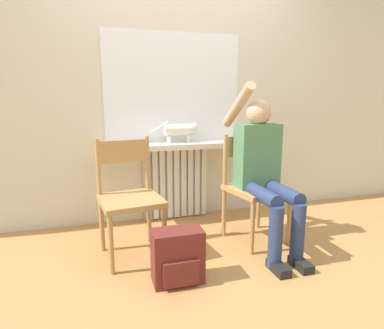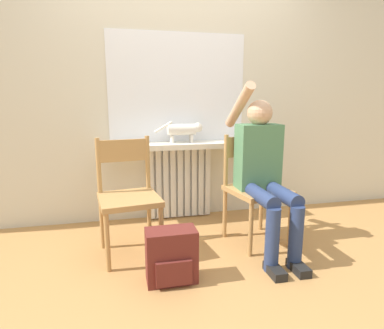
{
  "view_description": "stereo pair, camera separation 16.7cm",
  "coord_description": "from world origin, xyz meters",
  "px_view_note": "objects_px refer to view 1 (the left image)",
  "views": [
    {
      "loc": [
        -0.73,
        -1.88,
        1.19
      ],
      "look_at": [
        0.0,
        0.58,
        0.66
      ],
      "focal_mm": 30.0,
      "sensor_mm": 36.0,
      "label": 1
    },
    {
      "loc": [
        -0.57,
        -1.92,
        1.19
      ],
      "look_at": [
        0.0,
        0.58,
        0.66
      ],
      "focal_mm": 30.0,
      "sensor_mm": 36.0,
      "label": 2
    }
  ],
  "objects_px": {
    "chair_right": "(254,185)",
    "backpack": "(178,257)",
    "chair_left": "(129,196)",
    "cat": "(181,130)",
    "person": "(263,166)"
  },
  "relations": [
    {
      "from": "chair_right",
      "to": "backpack",
      "type": "height_order",
      "value": "chair_right"
    },
    {
      "from": "backpack",
      "to": "cat",
      "type": "bearing_deg",
      "value": 73.95
    },
    {
      "from": "person",
      "to": "backpack",
      "type": "xyz_separation_m",
      "value": [
        -0.79,
        -0.34,
        -0.49
      ]
    },
    {
      "from": "chair_left",
      "to": "chair_right",
      "type": "distance_m",
      "value": 1.03
    },
    {
      "from": "chair_left",
      "to": "chair_right",
      "type": "xyz_separation_m",
      "value": [
        1.03,
        -0.0,
        0.0
      ]
    },
    {
      "from": "person",
      "to": "chair_right",
      "type": "bearing_deg",
      "value": 93.79
    },
    {
      "from": "chair_left",
      "to": "cat",
      "type": "distance_m",
      "value": 0.91
    },
    {
      "from": "chair_right",
      "to": "backpack",
      "type": "relative_size",
      "value": 2.5
    },
    {
      "from": "person",
      "to": "cat",
      "type": "distance_m",
      "value": 0.9
    },
    {
      "from": "backpack",
      "to": "chair_left",
      "type": "bearing_deg",
      "value": 118.02
    },
    {
      "from": "backpack",
      "to": "person",
      "type": "bearing_deg",
      "value": 23.55
    },
    {
      "from": "chair_left",
      "to": "person",
      "type": "distance_m",
      "value": 1.07
    },
    {
      "from": "chair_left",
      "to": "cat",
      "type": "bearing_deg",
      "value": 38.47
    },
    {
      "from": "cat",
      "to": "backpack",
      "type": "height_order",
      "value": "cat"
    },
    {
      "from": "chair_left",
      "to": "backpack",
      "type": "height_order",
      "value": "chair_left"
    }
  ]
}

